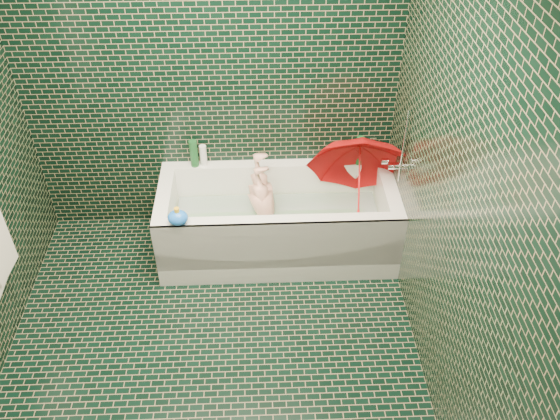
{
  "coord_description": "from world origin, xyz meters",
  "views": [
    {
      "loc": [
        0.33,
        -2.28,
        3.09
      ],
      "look_at": [
        0.46,
        0.82,
        0.53
      ],
      "focal_mm": 38.0,
      "sensor_mm": 36.0,
      "label": 1
    }
  ],
  "objects_px": {
    "rubber_duck": "(359,157)",
    "child": "(266,212)",
    "umbrella": "(359,182)",
    "bathtub": "(278,227)",
    "bath_toy": "(178,217)"
  },
  "relations": [
    {
      "from": "bathtub",
      "to": "umbrella",
      "type": "height_order",
      "value": "umbrella"
    },
    {
      "from": "child",
      "to": "bath_toy",
      "type": "height_order",
      "value": "bath_toy"
    },
    {
      "from": "child",
      "to": "umbrella",
      "type": "distance_m",
      "value": 0.73
    },
    {
      "from": "umbrella",
      "to": "child",
      "type": "bearing_deg",
      "value": -166.88
    },
    {
      "from": "child",
      "to": "umbrella",
      "type": "xyz_separation_m",
      "value": [
        0.65,
        -0.06,
        0.31
      ]
    },
    {
      "from": "bathtub",
      "to": "child",
      "type": "xyz_separation_m",
      "value": [
        -0.09,
        0.06,
        0.1
      ]
    },
    {
      "from": "bath_toy",
      "to": "bathtub",
      "type": "bearing_deg",
      "value": 18.37
    },
    {
      "from": "child",
      "to": "rubber_duck",
      "type": "bearing_deg",
      "value": 114.5
    },
    {
      "from": "rubber_duck",
      "to": "child",
      "type": "bearing_deg",
      "value": -157.49
    },
    {
      "from": "bathtub",
      "to": "umbrella",
      "type": "distance_m",
      "value": 0.7
    },
    {
      "from": "bathtub",
      "to": "child",
      "type": "distance_m",
      "value": 0.14
    },
    {
      "from": "rubber_duck",
      "to": "bath_toy",
      "type": "bearing_deg",
      "value": -151.52
    },
    {
      "from": "umbrella",
      "to": "rubber_duck",
      "type": "relative_size",
      "value": 6.66
    },
    {
      "from": "bathtub",
      "to": "rubber_duck",
      "type": "xyz_separation_m",
      "value": [
        0.62,
        0.33,
        0.38
      ]
    },
    {
      "from": "rubber_duck",
      "to": "umbrella",
      "type": "bearing_deg",
      "value": -96.91
    }
  ]
}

